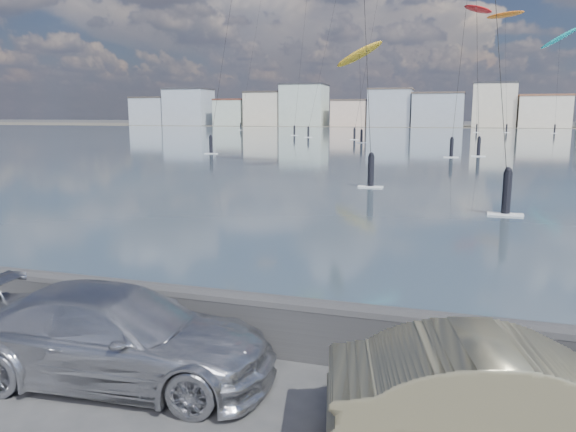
# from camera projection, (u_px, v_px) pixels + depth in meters

# --- Properties ---
(ground) EXTENTS (700.00, 700.00, 0.00)m
(ground) POSITION_uv_depth(u_px,v_px,m) (126.00, 424.00, 7.52)
(ground) COLOR #333335
(ground) RESTS_ON ground
(bay_water) EXTENTS (500.00, 177.00, 0.00)m
(bay_water) POSITION_uv_depth(u_px,v_px,m) (443.00, 139.00, 93.23)
(bay_water) COLOR #35495D
(bay_water) RESTS_ON ground
(far_shore_strip) EXTENTS (500.00, 60.00, 0.00)m
(far_shore_strip) POSITION_uv_depth(u_px,v_px,m) (458.00, 126.00, 194.87)
(far_shore_strip) COLOR #4C473D
(far_shore_strip) RESTS_ON ground
(seawall) EXTENTS (400.00, 0.36, 1.08)m
(seawall) POSITION_uv_depth(u_px,v_px,m) (212.00, 315.00, 9.95)
(seawall) COLOR #28282B
(seawall) RESTS_ON ground
(far_buildings) EXTENTS (240.79, 13.26, 14.60)m
(far_buildings) POSITION_uv_depth(u_px,v_px,m) (462.00, 108.00, 180.28)
(far_buildings) COLOR #9EA8B7
(far_buildings) RESTS_ON ground
(car_silver) EXTENTS (5.16, 2.51, 1.45)m
(car_silver) POSITION_uv_depth(u_px,v_px,m) (116.00, 336.00, 8.65)
(car_silver) COLOR #BABBC2
(car_silver) RESTS_ON ground
(car_champagne) EXTENTS (4.72, 2.58, 1.48)m
(car_champagne) POSITION_uv_depth(u_px,v_px,m) (514.00, 399.00, 6.69)
(car_champagne) COLOR tan
(car_champagne) RESTS_ON ground
(kitesurfer_3) EXTENTS (9.41, 13.58, 27.66)m
(kitesurfer_3) POSITION_uv_depth(u_px,v_px,m) (505.00, 16.00, 130.29)
(kitesurfer_3) COLOR orange
(kitesurfer_3) RESTS_ON ground
(kitesurfer_7) EXTENTS (7.82, 14.99, 16.52)m
(kitesurfer_7) POSITION_uv_depth(u_px,v_px,m) (359.00, 55.00, 91.74)
(kitesurfer_7) COLOR #BF8C19
(kitesurfer_7) RESTS_ON ground
(kitesurfer_8) EXTENTS (8.93, 12.69, 23.72)m
(kitesurfer_8) POSITION_uv_depth(u_px,v_px,m) (560.00, 39.00, 126.68)
(kitesurfer_8) COLOR #19BFBF
(kitesurfer_8) RESTS_ON ground
(kitesurfer_12) EXTENTS (8.49, 13.75, 30.69)m
(kitesurfer_12) POSITION_uv_depth(u_px,v_px,m) (478.00, 10.00, 130.75)
(kitesurfer_12) COLOR red
(kitesurfer_12) RESTS_ON ground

